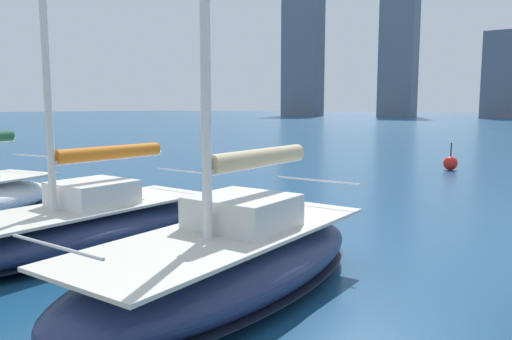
{
  "coord_description": "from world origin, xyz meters",
  "views": [
    {
      "loc": [
        -4.74,
        0.33,
        3.22
      ],
      "look_at": [
        -0.18,
        -6.26,
        2.2
      ],
      "focal_mm": 35.0,
      "sensor_mm": 36.0,
      "label": 1
    }
  ],
  "objects": [
    {
      "name": "sailboat_tan",
      "position": [
        0.3,
        -6.15,
        0.67
      ],
      "size": [
        2.73,
        6.99,
        10.29
      ],
      "color": "navy",
      "rests_on": "ground"
    },
    {
      "name": "sailboat_orange",
      "position": [
        4.83,
        -6.45,
        0.6
      ],
      "size": [
        2.87,
        7.45,
        11.09
      ],
      "color": "navy",
      "rests_on": "ground"
    },
    {
      "name": "channel_buoy",
      "position": [
        1.48,
        -26.16,
        0.36
      ],
      "size": [
        0.7,
        0.7,
        1.4
      ],
      "color": "red",
      "rests_on": "ground"
    }
  ]
}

